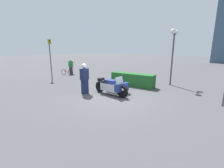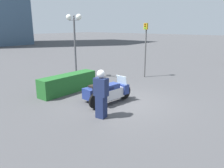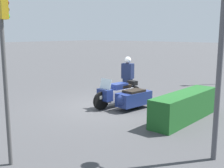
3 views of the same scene
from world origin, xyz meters
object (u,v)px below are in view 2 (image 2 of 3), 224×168
object	(u,v)px
twin_lamp_post	(74,30)
traffic_light_near	(145,43)
hedge_bush_curbside	(68,83)
officer_rider	(101,93)
police_motorcycle	(106,91)

from	to	relation	value
twin_lamp_post	traffic_light_near	world-z (taller)	twin_lamp_post
hedge_bush_curbside	officer_rider	bearing A→B (deg)	-111.81
hedge_bush_curbside	police_motorcycle	bearing A→B (deg)	-87.74
police_motorcycle	hedge_bush_curbside	world-z (taller)	police_motorcycle
officer_rider	hedge_bush_curbside	size ratio (longest dim) A/B	0.56
officer_rider	traffic_light_near	xyz separation A→B (m)	(6.92, 2.21, 1.34)
officer_rider	traffic_light_near	world-z (taller)	traffic_light_near
police_motorcycle	traffic_light_near	world-z (taller)	traffic_light_near
hedge_bush_curbside	twin_lamp_post	world-z (taller)	twin_lamp_post
officer_rider	twin_lamp_post	bearing A→B (deg)	48.55
twin_lamp_post	traffic_light_near	bearing A→B (deg)	-45.38
twin_lamp_post	traffic_light_near	size ratio (longest dim) A/B	1.15
police_motorcycle	traffic_light_near	distance (m)	5.82
officer_rider	twin_lamp_post	size ratio (longest dim) A/B	0.45
traffic_light_near	hedge_bush_curbside	bearing A→B (deg)	-1.89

